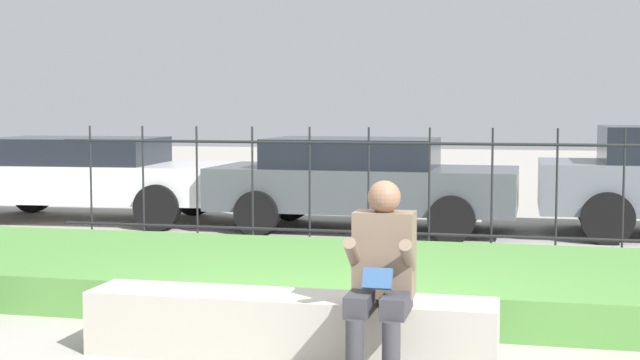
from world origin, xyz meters
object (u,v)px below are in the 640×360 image
(car_parked_left, at_px, (87,175))
(car_parked_center, at_px, (361,181))
(stone_bench, at_px, (289,330))
(person_seated_reader, at_px, (381,272))

(car_parked_left, xyz_separation_m, car_parked_center, (4.17, -0.10, 0.00))
(stone_bench, bearing_deg, person_seated_reader, -22.40)
(person_seated_reader, distance_m, car_parked_left, 8.63)
(stone_bench, bearing_deg, car_parked_left, 127.19)
(person_seated_reader, bearing_deg, car_parked_left, 129.64)
(person_seated_reader, relative_size, car_parked_left, 0.28)
(stone_bench, distance_m, car_parked_center, 6.32)
(person_seated_reader, relative_size, car_parked_center, 0.30)
(person_seated_reader, bearing_deg, stone_bench, 157.60)
(person_seated_reader, height_order, car_parked_center, car_parked_center)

